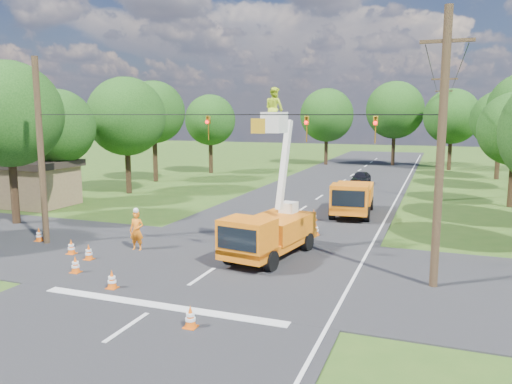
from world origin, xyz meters
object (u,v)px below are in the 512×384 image
at_px(bucket_truck, 269,222).
at_px(tree_left_c, 57,127).
at_px(pole_right_near, 441,149).
at_px(second_truck, 352,197).
at_px(distant_car, 361,178).
at_px(tree_left_e, 154,112).
at_px(traffic_cone_3, 314,215).
at_px(traffic_cone_8, 75,265).
at_px(traffic_cone_5, 71,247).
at_px(tree_right_e, 501,119).
at_px(tree_far_b, 395,110).
at_px(tree_far_a, 327,115).
at_px(pole_right_mid, 442,131).
at_px(pole_left, 41,152).
at_px(traffic_cone_6, 39,235).
at_px(traffic_cone_2, 316,229).
at_px(tree_left_b, 8,114).
at_px(tree_left_d, 126,117).
at_px(traffic_cone_7, 366,206).
at_px(ground_worker, 137,231).
at_px(shed, 33,182).
at_px(tree_left_f, 210,120).
at_px(tree_far_c, 452,116).
at_px(traffic_cone_0, 112,280).
at_px(traffic_cone_1, 190,317).
at_px(traffic_cone_4, 89,252).

bearing_deg(bucket_truck, tree_left_c, 166.90).
bearing_deg(pole_right_near, second_truck, 112.56).
bearing_deg(distant_car, tree_left_e, -164.54).
distance_m(traffic_cone_3, traffic_cone_8, 14.59).
xyz_separation_m(traffic_cone_5, pole_right_near, (15.50, 1.16, 4.75)).
bearing_deg(traffic_cone_5, tree_right_e, 60.08).
bearing_deg(tree_far_b, tree_far_a, -165.96).
distance_m(pole_right_mid, pole_left, 26.91).
bearing_deg(tree_left_c, bucket_truck, -22.70).
bearing_deg(traffic_cone_6, traffic_cone_2, 25.25).
distance_m(traffic_cone_5, tree_left_c, 14.80).
relative_size(bucket_truck, tree_left_b, 0.80).
xyz_separation_m(traffic_cone_8, tree_left_d, (-10.01, 18.29, 5.77)).
height_order(pole_right_mid, tree_left_e, pole_right_mid).
bearing_deg(pole_right_mid, traffic_cone_3, -123.95).
bearing_deg(tree_left_c, tree_right_e, 40.63).
distance_m(traffic_cone_7, traffic_cone_8, 19.40).
height_order(ground_worker, tree_left_b, tree_left_b).
distance_m(traffic_cone_5, tree_far_b, 47.67).
bearing_deg(traffic_cone_8, pole_right_mid, 59.92).
relative_size(traffic_cone_3, shed, 0.13).
xyz_separation_m(traffic_cone_6, pole_right_near, (18.64, -0.18, 4.75)).
distance_m(tree_left_f, tree_far_b, 23.30).
relative_size(tree_left_b, tree_far_c, 1.02).
relative_size(ground_worker, traffic_cone_2, 2.65).
bearing_deg(tree_far_b, traffic_cone_0, -96.35).
height_order(distant_car, tree_left_d, tree_left_d).
distance_m(traffic_cone_1, pole_right_near, 10.39).
height_order(traffic_cone_6, pole_right_mid, pole_right_mid).
distance_m(bucket_truck, tree_left_f, 33.19).
distance_m(traffic_cone_4, tree_far_c, 46.52).
bearing_deg(ground_worker, traffic_cone_8, -101.37).
bearing_deg(pole_right_mid, tree_right_e, 70.54).
relative_size(pole_right_near, tree_left_d, 1.08).
bearing_deg(tree_far_c, tree_far_a, 176.05).
bearing_deg(tree_far_c, traffic_cone_4, -109.20).
bearing_deg(distant_car, tree_left_f, 169.99).
bearing_deg(tree_far_c, tree_right_e, -58.44).
bearing_deg(traffic_cone_0, pole_right_near, 21.40).
height_order(pole_right_mid, tree_left_c, pole_right_mid).
relative_size(distant_car, tree_far_a, 0.38).
relative_size(distant_car, tree_far_c, 0.39).
xyz_separation_m(traffic_cone_0, shed, (-15.51, 12.31, 1.26)).
height_order(traffic_cone_1, pole_left, pole_left).
xyz_separation_m(pole_left, tree_left_d, (-5.50, 15.00, 1.62)).
height_order(pole_right_mid, tree_left_d, pole_right_mid).
bearing_deg(tree_far_c, traffic_cone_8, -107.74).
bearing_deg(second_truck, traffic_cone_1, -99.67).
bearing_deg(tree_left_c, traffic_cone_4, -44.43).
xyz_separation_m(traffic_cone_5, pole_left, (-2.50, 1.16, 4.14)).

